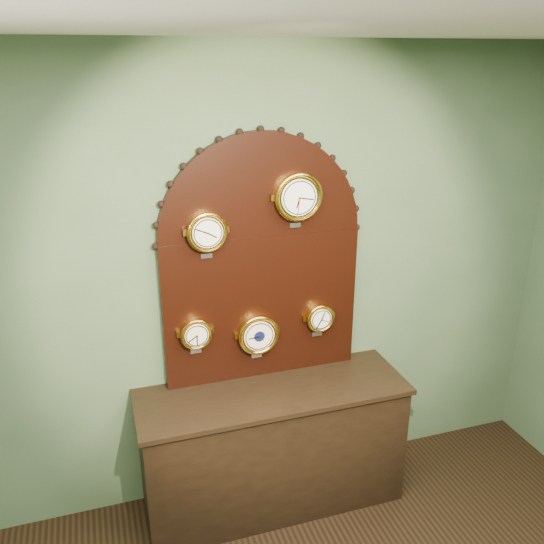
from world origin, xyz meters
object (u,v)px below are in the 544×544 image
object	(u,v)px
shop_counter	(273,449)
roman_clock	(207,232)
barometer	(258,334)
tide_clock	(320,317)
hygrometer	(196,333)
display_board	(262,253)
arabic_clock	(298,197)

from	to	relation	value
shop_counter	roman_clock	xyz separation A→B (m)	(-0.33, 0.15, 1.41)
shop_counter	barometer	xyz separation A→B (m)	(-0.05, 0.15, 0.74)
tide_clock	hygrometer	bearing A→B (deg)	-179.98
display_board	hygrometer	bearing A→B (deg)	-171.15
tide_clock	barometer	bearing A→B (deg)	-179.71
arabic_clock	hygrometer	bearing A→B (deg)	179.78
arabic_clock	tide_clock	distance (m)	0.79
shop_counter	barometer	size ratio (longest dim) A/B	5.27
arabic_clock	barometer	xyz separation A→B (m)	(-0.24, 0.00, -0.83)
barometer	roman_clock	bearing A→B (deg)	179.86
arabic_clock	shop_counter	bearing A→B (deg)	-141.94
hygrometer	barometer	world-z (taller)	hygrometer
display_board	hygrometer	world-z (taller)	display_board
shop_counter	arabic_clock	bearing A→B (deg)	38.06
hygrometer	barometer	distance (m)	0.38
shop_counter	arabic_clock	distance (m)	1.58
tide_clock	roman_clock	bearing A→B (deg)	-179.89
roman_clock	barometer	distance (m)	0.73
roman_clock	hygrometer	distance (m)	0.61
shop_counter	arabic_clock	world-z (taller)	arabic_clock
hygrometer	tide_clock	size ratio (longest dim) A/B	1.04
barometer	display_board	bearing A→B (deg)	55.35
hygrometer	tide_clock	bearing A→B (deg)	0.02
shop_counter	display_board	xyz separation A→B (m)	(0.00, 0.22, 1.23)
roman_clock	shop_counter	bearing A→B (deg)	-24.76
display_board	barometer	size ratio (longest dim) A/B	5.04
arabic_clock	barometer	bearing A→B (deg)	179.87
roman_clock	arabic_clock	xyz separation A→B (m)	(0.53, -0.00, 0.16)
barometer	arabic_clock	bearing A→B (deg)	-0.13
shop_counter	tide_clock	size ratio (longest dim) A/B	6.90
barometer	tide_clock	xyz separation A→B (m)	(0.40, 0.00, 0.05)
roman_clock	hygrometer	xyz separation A→B (m)	(-0.09, 0.00, -0.61)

